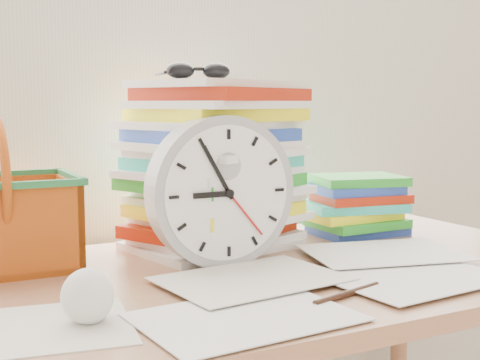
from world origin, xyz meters
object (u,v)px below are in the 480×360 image
clock (221,191)px  book_stack (356,206)px  desk (238,313)px  paper_stack (217,165)px

clock → book_stack: size_ratio=1.19×
clock → book_stack: bearing=15.9°
desk → book_stack: book_stack is taller
desk → paper_stack: bearing=73.9°
desk → clock: size_ratio=5.03×
desk → clock: clock is taller
book_stack → paper_stack: bearing=173.9°
desk → paper_stack: 0.33m
paper_stack → book_stack: bearing=-6.1°
clock → book_stack: 0.42m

